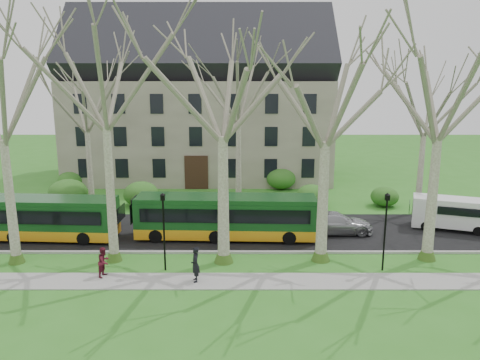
# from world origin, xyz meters

# --- Properties ---
(ground) EXTENTS (120.00, 120.00, 0.00)m
(ground) POSITION_xyz_m (0.00, 0.00, 0.00)
(ground) COLOR #337A23
(ground) RESTS_ON ground
(sidewalk) EXTENTS (70.00, 2.00, 0.06)m
(sidewalk) POSITION_xyz_m (0.00, -2.50, 0.03)
(sidewalk) COLOR gray
(sidewalk) RESTS_ON ground
(road) EXTENTS (80.00, 8.00, 0.06)m
(road) POSITION_xyz_m (0.00, 5.50, 0.03)
(road) COLOR black
(road) RESTS_ON ground
(curb) EXTENTS (80.00, 0.25, 0.14)m
(curb) POSITION_xyz_m (0.00, 1.50, 0.07)
(curb) COLOR #A5A39E
(curb) RESTS_ON ground
(building) EXTENTS (26.50, 12.20, 16.00)m
(building) POSITION_xyz_m (-6.00, 24.00, 8.07)
(building) COLOR slate
(building) RESTS_ON ground
(tree_row_verge) EXTENTS (49.00, 7.00, 14.00)m
(tree_row_verge) POSITION_xyz_m (0.00, 0.30, 7.00)
(tree_row_verge) COLOR gray
(tree_row_verge) RESTS_ON ground
(tree_row_far) EXTENTS (33.00, 7.00, 12.00)m
(tree_row_far) POSITION_xyz_m (-1.33, 11.00, 6.00)
(tree_row_far) COLOR gray
(tree_row_far) RESTS_ON ground
(lamp_row) EXTENTS (36.22, 0.22, 4.30)m
(lamp_row) POSITION_xyz_m (-0.00, -1.00, 2.57)
(lamp_row) COLOR black
(lamp_row) RESTS_ON ground
(hedges) EXTENTS (30.60, 8.60, 2.00)m
(hedges) POSITION_xyz_m (-4.67, 14.00, 1.00)
(hedges) COLOR #19581F
(hedges) RESTS_ON ground
(bus_lead) EXTENTS (11.42, 3.00, 2.83)m
(bus_lead) POSITION_xyz_m (-15.61, 4.07, 1.47)
(bus_lead) COLOR #134219
(bus_lead) RESTS_ON road
(bus_follow) EXTENTS (11.73, 2.88, 2.91)m
(bus_follow) POSITION_xyz_m (-2.80, 4.13, 1.52)
(bus_follow) COLOR #134219
(bus_follow) RESTS_ON road
(sedan) EXTENTS (5.04, 2.21, 1.44)m
(sedan) POSITION_xyz_m (4.58, 5.07, 0.78)
(sedan) COLOR #9D9EA2
(sedan) RESTS_ON road
(van_a) EXTENTS (5.41, 3.44, 2.22)m
(van_a) POSITION_xyz_m (12.75, 5.88, 1.17)
(van_a) COLOR white
(van_a) RESTS_ON road
(pedestrian_a) EXTENTS (0.57, 0.75, 1.87)m
(pedestrian_a) POSITION_xyz_m (-4.17, -2.55, 1.00)
(pedestrian_a) COLOR black
(pedestrian_a) RESTS_ON sidewalk
(pedestrian_b) EXTENTS (0.80, 0.92, 1.61)m
(pedestrian_b) POSITION_xyz_m (-9.09, -1.90, 0.86)
(pedestrian_b) COLOR #581424
(pedestrian_b) RESTS_ON sidewalk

